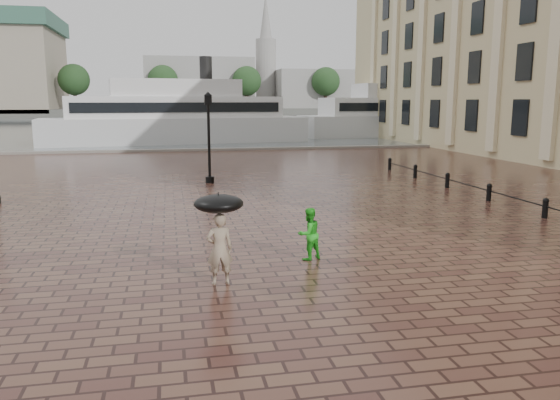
# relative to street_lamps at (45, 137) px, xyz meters

# --- Properties ---
(ground) EXTENTS (300.00, 300.00, 0.00)m
(ground) POSITION_rel_street_lamps_xyz_m (5.00, -15.33, -2.33)
(ground) COLOR #3D211B
(ground) RESTS_ON ground
(harbour_water) EXTENTS (240.00, 240.00, 0.00)m
(harbour_water) POSITION_rel_street_lamps_xyz_m (5.00, 76.67, -2.33)
(harbour_water) COLOR #454F54
(harbour_water) RESTS_ON ground
(quay_edge) EXTENTS (80.00, 0.60, 0.30)m
(quay_edge) POSITION_rel_street_lamps_xyz_m (5.00, 16.67, -2.33)
(quay_edge) COLOR slate
(quay_edge) RESTS_ON ground
(far_shore) EXTENTS (300.00, 60.00, 2.00)m
(far_shore) POSITION_rel_street_lamps_xyz_m (5.00, 144.67, -1.33)
(far_shore) COLOR #4C4C47
(far_shore) RESTS_ON ground
(distant_skyline) EXTENTS (102.50, 22.00, 33.00)m
(distant_skyline) POSITION_rel_street_lamps_xyz_m (53.14, 134.67, 7.13)
(distant_skyline) COLOR gray
(distant_skyline) RESTS_ON ground
(far_trees) EXTENTS (188.00, 8.00, 13.50)m
(far_trees) POSITION_rel_street_lamps_xyz_m (5.00, 122.67, 7.09)
(far_trees) COLOR #2D2119
(far_trees) RESTS_ON ground
(bollard_row) EXTENTS (0.22, 21.22, 0.73)m
(bollard_row) POSITION_rel_street_lamps_xyz_m (19.00, -8.83, -1.93)
(bollard_row) COLOR black
(bollard_row) RESTS_ON ground
(street_lamps) EXTENTS (15.44, 12.44, 4.40)m
(street_lamps) POSITION_rel_street_lamps_xyz_m (0.00, 0.00, 0.00)
(street_lamps) COLOR black
(street_lamps) RESTS_ON ground
(adult_pedestrian) EXTENTS (0.62, 0.43, 1.65)m
(adult_pedestrian) POSITION_rel_street_lamps_xyz_m (7.06, -17.13, -1.50)
(adult_pedestrian) COLOR gray
(adult_pedestrian) RESTS_ON ground
(child_pedestrian) EXTENTS (0.82, 0.74, 1.37)m
(child_pedestrian) POSITION_rel_street_lamps_xyz_m (9.52, -15.61, -1.64)
(child_pedestrian) COLOR green
(child_pedestrian) RESTS_ON ground
(ferry_near) EXTENTS (26.23, 9.37, 8.41)m
(ferry_near) POSITION_rel_street_lamps_xyz_m (6.82, 26.40, 0.20)
(ferry_near) COLOR silver
(ferry_near) RESTS_ON ground
(ferry_far) EXTENTS (25.67, 8.35, 8.27)m
(ferry_far) POSITION_rel_street_lamps_xyz_m (33.68, 32.25, 0.16)
(ferry_far) COLOR silver
(ferry_far) RESTS_ON ground
(umbrella) EXTENTS (1.10, 1.10, 1.13)m
(umbrella) POSITION_rel_street_lamps_xyz_m (7.06, -17.13, -0.47)
(umbrella) COLOR black
(umbrella) RESTS_ON ground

